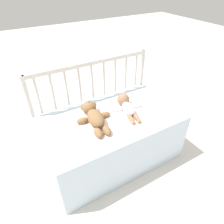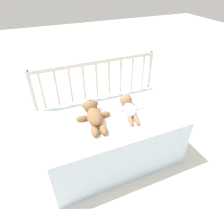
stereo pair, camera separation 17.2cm
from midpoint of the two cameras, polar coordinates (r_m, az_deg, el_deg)
The scene contains 6 objects.
ground_plane at distance 2.11m, azimuth 2.36°, elevation -12.47°, with size 12.00×12.00×0.00m, color silver.
crib_mattress at distance 1.93m, azimuth 2.54°, elevation -7.52°, with size 1.23×0.70×0.50m.
crib_rail at distance 1.98m, azimuth -1.82°, elevation 7.40°, with size 1.23×0.04×0.89m.
blanket at distance 1.75m, azimuth 2.87°, elevation -1.77°, with size 0.84×0.52×0.01m.
teddy_bear at distance 1.70m, azimuth -2.41°, elevation -0.88°, with size 0.31×0.44×0.13m.
baby at distance 1.83m, azimuth 7.43°, elevation 1.29°, with size 0.31×0.39×0.12m.
Camera 2 is at (-0.55, -1.29, 1.58)m, focal length 32.00 mm.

